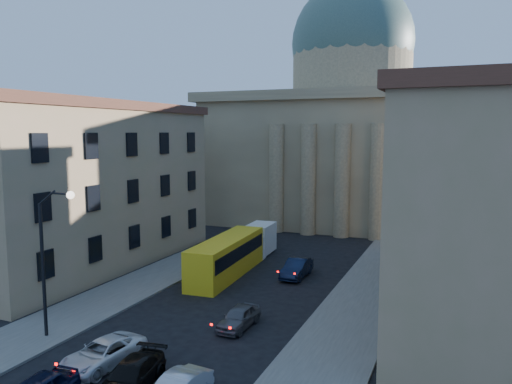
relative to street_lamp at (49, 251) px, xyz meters
The scene contains 12 objects.
sidewalk_left 11.38m from the street_lamp, 98.71° to the left, with size 5.00×60.00×0.15m, color #5A5752.
sidewalk_right 19.14m from the street_lamp, 32.88° to the left, with size 5.00×60.00×0.15m, color #5A5752.
church 48.43m from the street_lamp, 81.65° to the left, with size 68.02×28.76×36.60m.
building_left 17.36m from the street_lamp, 125.62° to the left, with size 11.60×26.60×14.70m.
building_right 27.84m from the street_lamp, 30.29° to the left, with size 11.60×26.60×14.70m.
street_lamp is the anchor object (origin of this frame).
car_left_mid 6.95m from the street_lamp, 17.95° to the right, with size 2.24×4.86×1.35m, color silver.
car_right_mid 9.52m from the street_lamp, 21.32° to the right, with size 1.92×4.71×1.37m, color black.
car_right_far 11.88m from the street_lamp, 31.79° to the left, with size 1.57×3.91×1.33m, color #4E4F54.
car_right_distant 20.29m from the street_lamp, 62.17° to the left, with size 1.61×4.62×1.52m, color black.
city_bus 16.48m from the street_lamp, 76.88° to the left, with size 3.27×11.48×3.20m.
box_truck 23.54m from the street_lamp, 81.42° to the left, with size 2.44×5.58×3.00m.
Camera 1 is at (14.78, -13.20, 12.07)m, focal length 35.00 mm.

